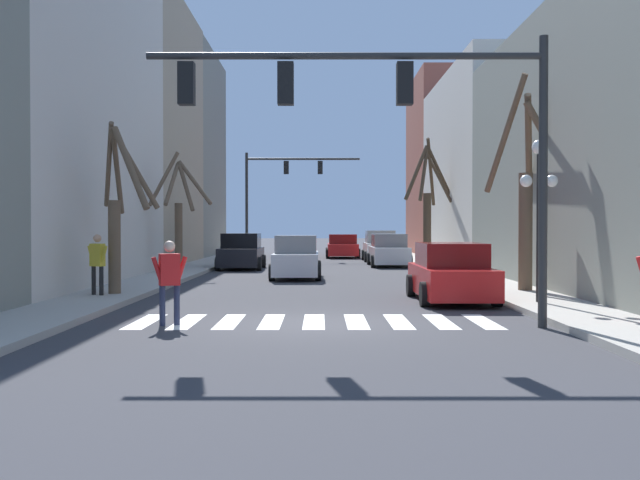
# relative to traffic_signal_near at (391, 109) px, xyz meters

# --- Properties ---
(ground_plane) EXTENTS (240.00, 240.00, 0.00)m
(ground_plane) POSITION_rel_traffic_signal_near_xyz_m (-1.52, 0.64, -4.37)
(ground_plane) COLOR #38383D
(sidewalk_left) EXTENTS (2.06, 90.00, 0.15)m
(sidewalk_left) POSITION_rel_traffic_signal_near_xyz_m (-7.38, 0.64, -4.30)
(sidewalk_left) COLOR #ADA89E
(sidewalk_left) RESTS_ON ground_plane
(sidewalk_right) EXTENTS (2.06, 90.00, 0.15)m
(sidewalk_right) POSITION_rel_traffic_signal_near_xyz_m (4.34, 0.64, -4.30)
(sidewalk_right) COLOR #ADA89E
(sidewalk_right) RESTS_ON ground_plane
(building_row_left) EXTENTS (6.00, 46.27, 13.87)m
(building_row_left) POSITION_rel_traffic_signal_near_xyz_m (-11.41, 18.40, 2.30)
(building_row_left) COLOR gray
(building_row_left) RESTS_ON ground_plane
(building_row_right) EXTENTS (6.00, 49.29, 13.92)m
(building_row_right) POSITION_rel_traffic_signal_near_xyz_m (8.37, 18.90, 1.48)
(building_row_right) COLOR gray
(building_row_right) RESTS_ON ground_plane
(crosswalk_stripes) EXTENTS (7.65, 2.60, 0.01)m
(crosswalk_stripes) POSITION_rel_traffic_signal_near_xyz_m (-1.52, 0.98, -4.37)
(crosswalk_stripes) COLOR white
(crosswalk_stripes) RESTS_ON ground_plane
(traffic_signal_near) EXTENTS (7.99, 0.28, 5.82)m
(traffic_signal_near) POSITION_rel_traffic_signal_near_xyz_m (0.00, 0.00, 0.00)
(traffic_signal_near) COLOR #2D2D2D
(traffic_signal_near) RESTS_ON ground_plane
(traffic_signal_far) EXTENTS (7.35, 0.28, 6.79)m
(traffic_signal_far) POSITION_rel_traffic_signal_near_xyz_m (-4.03, 33.06, 0.57)
(traffic_signal_far) COLOR #2D2D2D
(traffic_signal_far) RESTS_ON ground_plane
(street_lamp_right_corner) EXTENTS (0.95, 0.36, 4.04)m
(street_lamp_right_corner) POSITION_rel_traffic_signal_near_xyz_m (4.06, 3.68, -1.35)
(street_lamp_right_corner) COLOR black
(street_lamp_right_corner) RESTS_ON sidewalk_right
(car_parked_left_far) EXTENTS (2.12, 4.40, 1.72)m
(car_parked_left_far) POSITION_rel_traffic_signal_near_xyz_m (-5.17, 20.93, -3.57)
(car_parked_left_far) COLOR black
(car_parked_left_far) RESTS_ON ground_plane
(car_parked_left_near) EXTENTS (1.96, 4.72, 1.69)m
(car_parked_left_near) POSITION_rel_traffic_signal_near_xyz_m (-2.33, 14.54, -3.58)
(car_parked_left_near) COLOR white
(car_parked_left_near) RESTS_ON ground_plane
(car_parked_left_mid) EXTENTS (2.21, 4.22, 1.55)m
(car_parked_left_mid) POSITION_rel_traffic_signal_near_xyz_m (0.09, 34.31, -3.64)
(car_parked_left_mid) COLOR red
(car_parked_left_mid) RESTS_ON ground_plane
(car_parked_right_far) EXTENTS (2.05, 4.79, 1.67)m
(car_parked_right_far) POSITION_rel_traffic_signal_near_xyz_m (2.16, 23.67, -3.59)
(car_parked_right_far) COLOR silver
(car_parked_right_far) RESTS_ON ground_plane
(car_parked_right_mid) EXTENTS (2.04, 4.64, 1.59)m
(car_parked_right_mid) POSITION_rel_traffic_signal_near_xyz_m (2.17, 5.36, -3.63)
(car_parked_right_mid) COLOR red
(car_parked_right_mid) RESTS_ON ground_plane
(car_driving_toward_lane) EXTENTS (2.03, 4.24, 1.82)m
(car_driving_toward_lane) POSITION_rel_traffic_signal_near_xyz_m (2.17, 29.48, -3.53)
(car_driving_toward_lane) COLOR white
(car_driving_toward_lane) RESTS_ON ground_plane
(pedestrian_crossing_street) EXTENTS (0.67, 0.42, 1.67)m
(pedestrian_crossing_street) POSITION_rel_traffic_signal_near_xyz_m (-7.51, 5.59, -3.23)
(pedestrian_crossing_street) COLOR black
(pedestrian_crossing_street) RESTS_ON sidewalk_left
(pedestrian_waiting_at_curb) EXTENTS (0.72, 0.38, 1.74)m
(pedestrian_waiting_at_curb) POSITION_rel_traffic_signal_near_xyz_m (-4.48, 0.37, -3.34)
(pedestrian_waiting_at_curb) COLOR #282D47
(pedestrian_waiting_at_curb) RESTS_ON ground_plane
(street_tree_left_near) EXTENTS (2.56, 1.80, 5.02)m
(street_tree_left_near) POSITION_rel_traffic_signal_near_xyz_m (-7.22, 15.87, -1.74)
(street_tree_left_near) COLOR brown
(street_tree_left_near) RESTS_ON sidewalk_left
(street_tree_left_mid) EXTENTS (2.04, 3.13, 4.86)m
(street_tree_left_mid) POSITION_rel_traffic_signal_near_xyz_m (-7.10, 6.28, -1.86)
(street_tree_left_mid) COLOR brown
(street_tree_left_mid) RESTS_ON sidewalk_left
(street_tree_right_near) EXTENTS (2.50, 2.33, 6.46)m
(street_tree_right_near) POSITION_rel_traffic_signal_near_xyz_m (4.80, 7.52, -1.35)
(street_tree_right_near) COLOR brown
(street_tree_right_near) RESTS_ON sidewalk_right
(street_tree_right_far) EXTENTS (3.02, 3.26, 6.46)m
(street_tree_right_far) POSITION_rel_traffic_signal_near_xyz_m (4.15, 23.37, -1.18)
(street_tree_right_far) COLOR #473828
(street_tree_right_far) RESTS_ON sidewalk_right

